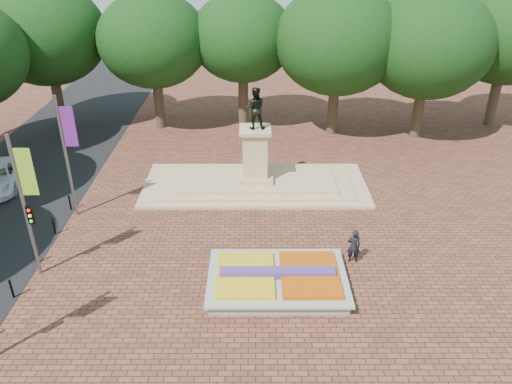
{
  "coord_description": "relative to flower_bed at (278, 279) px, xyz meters",
  "views": [
    {
      "loc": [
        -0.01,
        -20.18,
        14.43
      ],
      "look_at": [
        0.04,
        3.04,
        2.2
      ],
      "focal_mm": 35.0,
      "sensor_mm": 36.0,
      "label": 1
    }
  ],
  "objects": [
    {
      "name": "banner_poles",
      "position": [
        -11.1,
        0.69,
        3.5
      ],
      "size": [
        0.88,
        11.17,
        7.0
      ],
      "color": "slate",
      "rests_on": "ground"
    },
    {
      "name": "flower_bed",
      "position": [
        0.0,
        0.0,
        0.0
      ],
      "size": [
        6.3,
        4.3,
        0.91
      ],
      "color": "gray",
      "rests_on": "ground"
    },
    {
      "name": "pedestrian",
      "position": [
        3.73,
        1.9,
        0.52
      ],
      "size": [
        0.66,
        0.44,
        1.8
      ],
      "primitive_type": "imported",
      "rotation": [
        0.0,
        0.0,
        3.13
      ],
      "color": "black",
      "rests_on": "ground"
    },
    {
      "name": "bollard_row",
      "position": [
        -11.73,
        0.5,
        0.15
      ],
      "size": [
        0.12,
        13.12,
        0.98
      ],
      "color": "black",
      "rests_on": "ground"
    },
    {
      "name": "monument",
      "position": [
        -1.03,
        10.0,
        0.5
      ],
      "size": [
        14.0,
        6.0,
        6.4
      ],
      "color": "tan",
      "rests_on": "ground"
    },
    {
      "name": "ground",
      "position": [
        -1.03,
        2.0,
        -0.38
      ],
      "size": [
        90.0,
        90.0,
        0.0
      ],
      "primitive_type": "plane",
      "color": "brown",
      "rests_on": "ground"
    },
    {
      "name": "tree_row_back",
      "position": [
        1.31,
        20.0,
        6.29
      ],
      "size": [
        44.8,
        8.8,
        10.43
      ],
      "color": "#3B2D20",
      "rests_on": "ground"
    }
  ]
}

